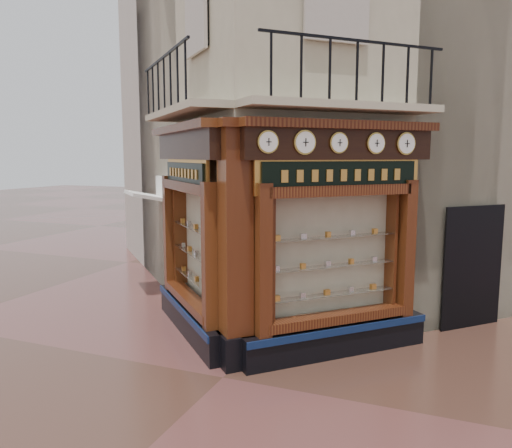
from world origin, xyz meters
The scene contains 16 objects.
ground centered at (0.00, 0.00, 0.00)m, with size 80.00×80.00×0.00m, color #492C22.
main_building centered at (0.00, 6.16, 6.00)m, with size 8.00×8.00×12.00m, color #BAAF91.
neighbour_left centered at (-2.47, 8.63, 5.50)m, with size 8.00×8.00×11.00m, color #BAAEA2.
neighbour_right centered at (2.47, 8.63, 5.50)m, with size 8.00×8.00×11.00m, color #BAAEA2.
shopfront_left centered at (-1.41, 1.57, 1.98)m, with size 2.86×2.86×3.98m.
shopfront_right centered at (1.41, 1.57, 1.98)m, with size 2.86×2.86×3.98m.
corner_pilaster centered at (0.00, 0.50, 1.95)m, with size 0.85×0.85×3.98m.
balcony centered at (0.00, 1.49, 4.22)m, with size 5.94×2.97×1.03m.
clock_a centered at (0.56, 0.46, 3.62)m, with size 0.28×0.28×0.35m.
clock_b centered at (1.01, 0.90, 3.62)m, with size 0.31×0.31×0.38m.
clock_c centered at (1.44, 1.34, 3.62)m, with size 0.27×0.27×0.34m.
clock_d centered at (1.95, 1.84, 3.62)m, with size 0.29×0.29×0.35m.
clock_e centered at (2.39, 2.28, 3.62)m, with size 0.31×0.31×0.38m.
awning centered at (-3.78, 3.57, 0.00)m, with size 1.35×0.81×0.08m, color white, non-canonical shape.
signboard_left centered at (-1.46, 1.51, 3.10)m, with size 1.90×1.90×0.51m.
signboard_right centered at (1.46, 1.51, 3.10)m, with size 2.25×2.25×0.60m.
Camera 1 is at (3.21, -6.63, 3.41)m, focal length 35.00 mm.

